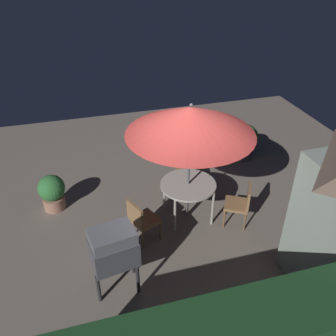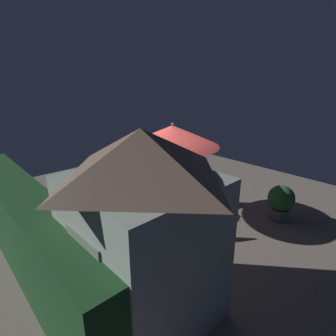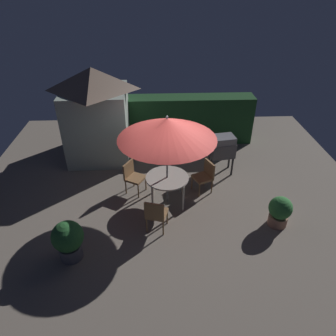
% 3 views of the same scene
% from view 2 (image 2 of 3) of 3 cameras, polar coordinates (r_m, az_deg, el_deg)
% --- Properties ---
extents(ground_plane, '(11.00, 11.00, 0.00)m').
position_cam_2_polar(ground_plane, '(7.43, 0.57, -9.46)').
color(ground_plane, '#6B6056').
extents(hedge_backdrop, '(6.11, 0.73, 1.65)m').
position_cam_2_polar(hedge_backdrop, '(5.57, -27.45, -12.41)').
color(hedge_backdrop, '#193D1E').
rests_on(hedge_backdrop, ground).
extents(garden_shed, '(2.04, 1.94, 2.92)m').
position_cam_2_polar(garden_shed, '(3.86, -5.31, -12.84)').
color(garden_shed, gray).
rests_on(garden_shed, ground).
extents(patio_table, '(1.11, 1.11, 0.79)m').
position_cam_2_polar(patio_table, '(7.08, 0.85, -4.50)').
color(patio_table, '#B2ADA3').
rests_on(patio_table, ground).
extents(patio_umbrella, '(2.37, 2.37, 2.47)m').
position_cam_2_polar(patio_umbrella, '(6.65, 0.91, 6.95)').
color(patio_umbrella, '#4C4C51').
rests_on(patio_umbrella, ground).
extents(bbq_grill, '(0.77, 0.61, 1.20)m').
position_cam_2_polar(bbq_grill, '(7.59, -15.78, -2.55)').
color(bbq_grill, '#47474C').
rests_on(bbq_grill, ground).
extents(chair_near_shed, '(0.61, 0.61, 0.90)m').
position_cam_2_polar(chair_near_shed, '(7.65, -7.15, -4.42)').
color(chair_near_shed, olive).
rests_on(chair_near_shed, ground).
extents(chair_far_side, '(0.63, 0.63, 0.90)m').
position_cam_2_polar(chair_far_side, '(6.25, 3.24, -9.85)').
color(chair_far_side, olive).
rests_on(chair_far_side, ground).
extents(chair_toward_hedge, '(0.57, 0.57, 0.90)m').
position_cam_2_polar(chair_toward_hedge, '(7.71, 8.29, -4.31)').
color(chair_toward_hedge, olive).
rests_on(chair_toward_hedge, ground).
extents(potted_plant_by_shed, '(0.67, 0.67, 0.94)m').
position_cam_2_polar(potted_plant_by_shed, '(7.43, 23.07, -6.61)').
color(potted_plant_by_shed, '#4C4C51').
rests_on(potted_plant_by_shed, ground).
extents(potted_plant_by_grill, '(0.56, 0.56, 0.79)m').
position_cam_2_polar(potted_plant_by_grill, '(9.69, -5.57, 0.01)').
color(potted_plant_by_grill, '#936651').
rests_on(potted_plant_by_grill, ground).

